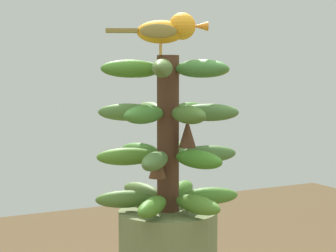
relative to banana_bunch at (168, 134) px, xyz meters
name	(u,v)px	position (x,y,z in m)	size (l,w,h in m)	color
banana_bunch	(168,134)	(0.00, 0.00, 0.00)	(0.31, 0.31, 0.33)	#4C2D1E
perched_bird	(168,30)	(0.00, 0.00, 0.22)	(0.11, 0.20, 0.09)	#C68933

